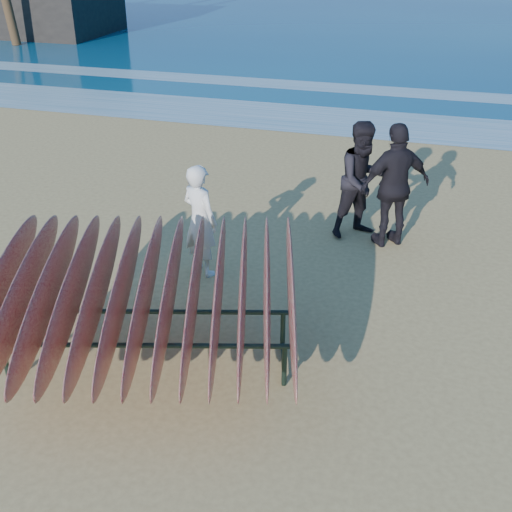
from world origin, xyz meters
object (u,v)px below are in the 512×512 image
object	(u,v)px
surfboard_rack	(145,296)
person_white	(200,221)
person_dark_a	(363,180)
person_dark_b	(395,186)

from	to	relation	value
surfboard_rack	person_white	distance (m)	2.19
person_white	person_dark_a	xyz separation A→B (m)	(1.94, 1.87, 0.11)
person_dark_a	person_dark_b	world-z (taller)	person_dark_b
surfboard_rack	person_dark_a	world-z (taller)	person_dark_a
person_dark_a	person_dark_b	size ratio (longest dim) A/B	0.96
person_white	person_dark_a	bearing A→B (deg)	-109.97
person_white	person_dark_b	bearing A→B (deg)	-119.46
person_white	surfboard_rack	bearing A→B (deg)	121.69
person_white	person_dark_a	world-z (taller)	person_dark_a
surfboard_rack	person_white	world-z (taller)	person_white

